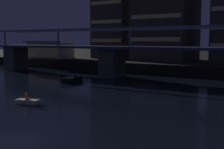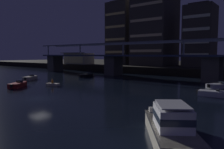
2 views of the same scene
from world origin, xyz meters
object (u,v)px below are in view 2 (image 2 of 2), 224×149
at_px(river_bridge, 156,62).
at_px(tower_central, 200,36).
at_px(cabin_cruiser_near_left, 171,128).
at_px(speedboat_near_center, 86,75).
at_px(tower_west_tall, 155,29).
at_px(speedboat_near_right, 18,85).
at_px(speedboat_mid_center, 219,86).
at_px(waterfront_pavilion, 79,59).
at_px(tower_west_low, 121,33).
at_px(speedboat_mid_right, 215,94).
at_px(speedboat_mid_left, 30,78).
at_px(dinghy_with_paddler, 53,84).

xyz_separation_m(river_bridge, tower_central, (4.68, 20.20, 7.60)).
relative_size(cabin_cruiser_near_left, speedboat_near_center, 1.65).
relative_size(tower_west_tall, speedboat_near_right, 5.48).
xyz_separation_m(tower_central, speedboat_mid_center, (12.35, -28.78, -11.42)).
height_order(river_bridge, waterfront_pavilion, river_bridge).
height_order(tower_west_low, speedboat_mid_right, tower_west_low).
height_order(river_bridge, speedboat_near_right, river_bridge).
bearing_deg(river_bridge, speedboat_near_right, -112.86).
distance_m(tower_west_tall, speedboat_near_center, 33.42).
xyz_separation_m(speedboat_mid_left, speedboat_mid_right, (40.67, 4.35, 0.00)).
bearing_deg(speedboat_near_center, river_bridge, 29.62).
xyz_separation_m(tower_west_low, speedboat_mid_right, (45.07, -39.39, -14.14)).
distance_m(tower_central, speedboat_mid_center, 33.33).
relative_size(cabin_cruiser_near_left, dinghy_with_paddler, 3.08).
xyz_separation_m(tower_west_low, cabin_cruiser_near_left, (47.08, -59.43, -13.50)).
bearing_deg(tower_west_tall, dinghy_with_paddler, -87.46).
distance_m(river_bridge, speedboat_mid_center, 19.45).
bearing_deg(river_bridge, tower_central, 76.96).
xyz_separation_m(tower_west_low, waterfront_pavilion, (-14.87, -9.73, -10.11)).
xyz_separation_m(river_bridge, speedboat_mid_center, (17.03, -8.58, -3.82)).
height_order(river_bridge, speedboat_mid_center, river_bridge).
bearing_deg(tower_central, tower_west_low, 177.36).
height_order(tower_west_low, speedboat_mid_center, tower_west_low).
relative_size(speedboat_mid_left, speedboat_mid_right, 0.93).
xyz_separation_m(tower_west_tall, cabin_cruiser_near_left, (31.60, -58.25, -14.09)).
height_order(waterfront_pavilion, cabin_cruiser_near_left, waterfront_pavilion).
height_order(cabin_cruiser_near_left, dinghy_with_paddler, cabin_cruiser_near_left).
height_order(river_bridge, tower_west_low, tower_west_low).
xyz_separation_m(speedboat_mid_center, dinghy_with_paddler, (-26.03, -16.80, -0.14)).
relative_size(speedboat_near_center, speedboat_mid_left, 1.07).
distance_m(tower_west_low, cabin_cruiser_near_left, 77.01).
bearing_deg(speedboat_near_center, speedboat_mid_left, -115.08).
distance_m(cabin_cruiser_near_left, speedboat_mid_right, 20.15).
distance_m(speedboat_mid_right, dinghy_with_paddler, 28.59).
xyz_separation_m(speedboat_near_right, dinghy_with_paddler, (3.81, 5.02, -0.14)).
xyz_separation_m(speedboat_near_right, speedboat_mid_right, (31.36, 12.64, 0.00)).
relative_size(waterfront_pavilion, speedboat_mid_left, 2.55).
xyz_separation_m(speedboat_near_center, speedboat_near_right, (3.24, -21.27, 0.00)).
bearing_deg(speedboat_near_center, speedboat_near_right, -81.35).
bearing_deg(speedboat_near_right, cabin_cruiser_near_left, -12.51).
relative_size(tower_west_low, tower_central, 1.28).
relative_size(tower_west_low, speedboat_near_right, 5.24).
relative_size(tower_west_tall, cabin_cruiser_near_left, 3.03).
height_order(cabin_cruiser_near_left, speedboat_near_center, cabin_cruiser_near_left).
distance_m(tower_west_tall, speedboat_mid_left, 46.37).
xyz_separation_m(tower_west_tall, dinghy_with_paddler, (2.03, -45.83, -14.86)).
bearing_deg(tower_west_low, speedboat_mid_left, -84.25).
relative_size(cabin_cruiser_near_left, speedboat_mid_left, 1.77).
bearing_deg(waterfront_pavilion, speedboat_mid_center, -19.33).
distance_m(tower_west_tall, waterfront_pavilion, 33.30).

